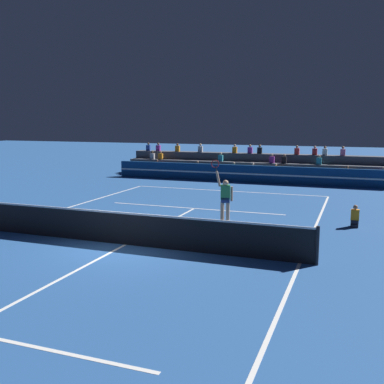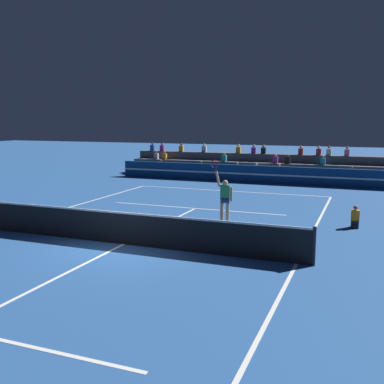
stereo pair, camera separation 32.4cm
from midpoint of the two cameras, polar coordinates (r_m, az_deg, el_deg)
ground_plane at (r=14.72m, az=-9.04°, el=-6.61°), size 120.00×120.00×0.00m
court_lines at (r=14.71m, az=-9.04°, el=-6.60°), size 11.10×23.90×0.01m
tennis_net at (r=14.58m, az=-9.10°, el=-4.55°), size 12.00×0.10×1.10m
sponsor_banner_wall at (r=29.31m, az=6.38°, el=2.34°), size 18.00×0.26×1.10m
bleacher_stand at (r=31.75m, az=7.49°, el=3.02°), size 18.55×2.85×2.28m
ball_kid_courtside at (r=17.82m, az=19.48°, el=-3.18°), size 0.30×0.36×0.84m
tennis_player at (r=17.24m, az=3.68°, el=-0.84°), size 0.86×0.31×2.50m
tennis_ball at (r=16.64m, az=6.97°, el=-4.61°), size 0.07×0.07×0.07m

